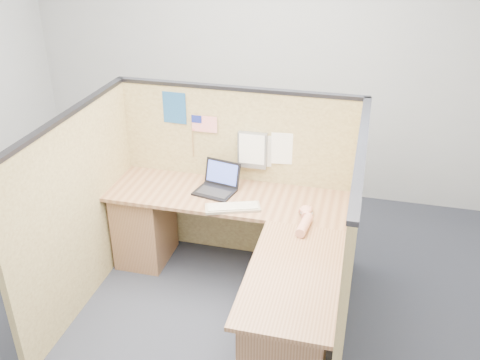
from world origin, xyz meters
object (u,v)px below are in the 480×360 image
(l_desk, at_px, (238,261))
(laptop, at_px, (217,184))
(mouse, at_px, (306,212))
(keyboard, at_px, (233,207))

(l_desk, distance_m, laptop, 0.67)
(laptop, relative_size, mouse, 3.31)
(keyboard, bearing_deg, laptop, 107.92)
(laptop, bearing_deg, mouse, -4.00)
(laptop, bearing_deg, keyboard, -40.43)
(l_desk, distance_m, mouse, 0.63)
(laptop, xyz_separation_m, mouse, (0.76, -0.22, -0.03))
(l_desk, relative_size, mouse, 18.34)
(l_desk, height_order, mouse, mouse)
(laptop, distance_m, mouse, 0.79)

